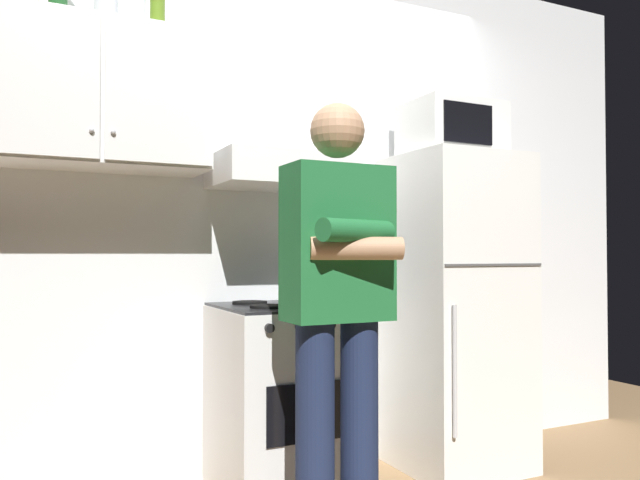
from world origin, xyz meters
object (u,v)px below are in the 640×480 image
object	(u,v)px
cooking_pot	(323,291)
bottle_spice_jar	(31,2)
person_standing	(338,307)
bottle_olive_oil	(157,9)
refrigerator	(455,310)
stove_oven	(286,400)
range_hood	(276,147)
bottle_canister_steel	(106,6)
microwave	(452,130)
upper_cabinet	(98,96)

from	to	relation	value
cooking_pot	bottle_spice_jar	distance (m)	1.70
person_standing	bottle_olive_oil	xyz separation A→B (m)	(-0.50, 0.75, 1.26)
refrigerator	stove_oven	bearing A→B (deg)	-179.96
stove_oven	cooking_pot	size ratio (longest dim) A/B	2.80
refrigerator	bottle_spice_jar	xyz separation A→B (m)	(-2.00, 0.17, 1.32)
range_hood	bottle_canister_steel	bearing A→B (deg)	177.96
stove_oven	refrigerator	world-z (taller)	refrigerator
stove_oven	range_hood	world-z (taller)	range_hood
person_standing	cooking_pot	size ratio (longest dim) A/B	5.26
refrigerator	cooking_pot	xyz separation A→B (m)	(-0.82, -0.12, 0.13)
microwave	cooking_pot	bearing A→B (deg)	-170.43
bottle_spice_jar	bottle_canister_steel	xyz separation A→B (m)	(0.29, -0.01, 0.03)
bottle_canister_steel	person_standing	bearing A→B (deg)	-46.70
bottle_olive_oil	microwave	bearing A→B (deg)	-4.83
refrigerator	cooking_pot	distance (m)	0.84
cooking_pot	bottle_spice_jar	bearing A→B (deg)	166.41
stove_oven	range_hood	xyz separation A→B (m)	(0.00, 0.13, 1.16)
stove_oven	bottle_canister_steel	bearing A→B (deg)	168.64
range_hood	bottle_olive_oil	xyz separation A→B (m)	(-0.55, 0.02, 0.57)
range_hood	microwave	bearing A→B (deg)	-6.46
range_hood	cooking_pot	world-z (taller)	range_hood
range_hood	microwave	distance (m)	0.97
range_hood	bottle_canister_steel	xyz separation A→B (m)	(-0.77, 0.03, 0.55)
bottle_spice_jar	person_standing	bearing A→B (deg)	-37.59
stove_oven	range_hood	bearing A→B (deg)	90.00
upper_cabinet	cooking_pot	distance (m)	1.27
upper_cabinet	stove_oven	size ratio (longest dim) A/B	1.03
person_standing	cooking_pot	distance (m)	0.52
cooking_pot	bottle_olive_oil	bearing A→B (deg)	158.75
person_standing	bottle_canister_steel	xyz separation A→B (m)	(-0.72, 0.76, 1.25)
upper_cabinet	bottle_canister_steel	xyz separation A→B (m)	(0.03, 0.03, 0.40)
microwave	bottle_canister_steel	size ratio (longest dim) A/B	2.30
stove_oven	cooking_pot	distance (m)	0.52
person_standing	bottle_olive_oil	size ratio (longest dim) A/B	6.74
upper_cabinet	bottle_spice_jar	xyz separation A→B (m)	(-0.25, 0.04, 0.37)
bottle_canister_steel	bottle_spice_jar	bearing A→B (deg)	177.37
upper_cabinet	microwave	size ratio (longest dim) A/B	1.88
person_standing	cooking_pot	xyz separation A→B (m)	(0.18, 0.49, 0.03)
stove_oven	cooking_pot	bearing A→B (deg)	-42.49
refrigerator	person_standing	size ratio (longest dim) A/B	0.98
upper_cabinet	range_hood	xyz separation A→B (m)	(0.80, 0.00, -0.15)
person_standing	refrigerator	bearing A→B (deg)	31.23
person_standing	bottle_olive_oil	distance (m)	1.55
microwave	cooking_pot	distance (m)	1.16
refrigerator	bottle_canister_steel	xyz separation A→B (m)	(-1.72, 0.15, 1.35)
person_standing	bottle_spice_jar	xyz separation A→B (m)	(-1.00, 0.77, 1.21)
stove_oven	microwave	world-z (taller)	microwave
range_hood	bottle_spice_jar	world-z (taller)	bottle_spice_jar
upper_cabinet	range_hood	world-z (taller)	range_hood
person_standing	bottle_spice_jar	distance (m)	1.76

